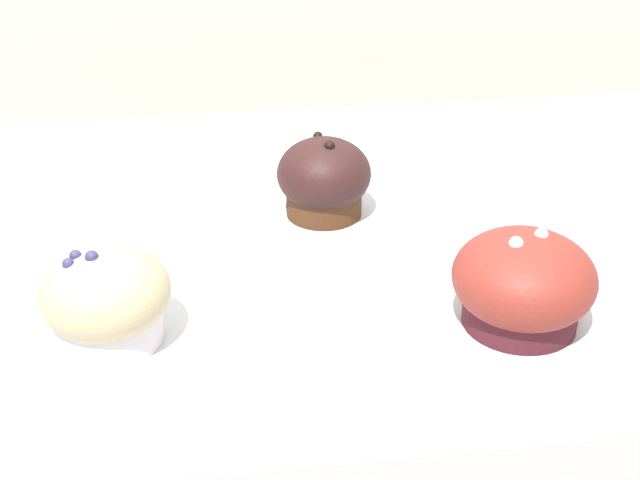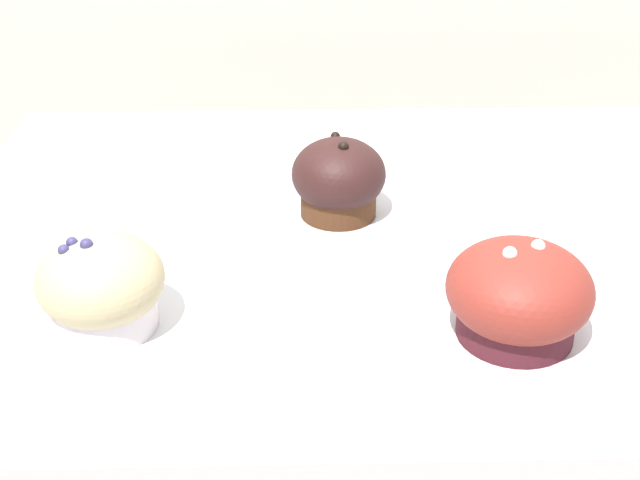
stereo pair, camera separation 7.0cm
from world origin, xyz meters
name	(u,v)px [view 2 (the right image)]	position (x,y,z in m)	size (l,w,h in m)	color
wall_back	(396,74)	(0.00, 0.60, 0.90)	(3.20, 0.10, 1.80)	beige
muffin_front_center	(519,295)	(0.01, -0.18, 0.98)	(0.11, 0.11, 0.08)	#471920
muffin_back_left	(339,180)	(-0.12, 0.03, 0.99)	(0.09, 0.09, 0.08)	#482916
muffin_back_right	(101,286)	(-0.31, -0.16, 0.98)	(0.10, 0.10, 0.08)	silver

